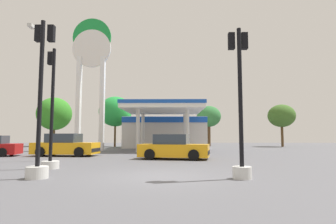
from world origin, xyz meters
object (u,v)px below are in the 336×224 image
at_px(traffic_signal_0, 241,119).
at_px(tree_3, 282,116).
at_px(car_0, 66,146).
at_px(station_pole_sign, 91,66).
at_px(tree_2, 209,117).
at_px(tree_1, 115,112).
at_px(tree_0, 54,114).
at_px(corner_streetlamp, 39,82).
at_px(traffic_signal_1, 51,133).
at_px(traffic_signal_3, 40,123).
at_px(car_2, 174,148).

xyz_separation_m(traffic_signal_0, tree_3, (11.83, 25.97, 1.98)).
height_order(car_0, traffic_signal_0, traffic_signal_0).
distance_m(station_pole_sign, tree_2, 17.20).
xyz_separation_m(station_pole_sign, tree_1, (0.49, 9.06, -3.55)).
relative_size(car_0, tree_3, 0.82).
xyz_separation_m(tree_0, corner_streetlamp, (8.47, -21.53, 0.01)).
bearing_deg(tree_3, traffic_signal_0, -114.48).
bearing_deg(tree_3, tree_2, 171.57).
bearing_deg(tree_1, tree_0, 168.63).
bearing_deg(tree_0, traffic_signal_1, -66.64).
distance_m(station_pole_sign, tree_0, 13.98).
bearing_deg(traffic_signal_1, traffic_signal_3, -73.40).
height_order(station_pole_sign, tree_2, station_pole_sign).
relative_size(tree_1, tree_3, 1.18).
bearing_deg(car_2, traffic_signal_0, -73.74).
bearing_deg(tree_3, traffic_signal_1, -129.42).
bearing_deg(traffic_signal_3, traffic_signal_1, 106.60).
relative_size(car_0, traffic_signal_3, 0.83).
bearing_deg(traffic_signal_1, station_pole_sign, 100.42).
xyz_separation_m(tree_0, tree_3, (29.89, -1.23, -0.40)).
xyz_separation_m(traffic_signal_0, traffic_signal_1, (-7.42, 2.56, -0.43)).
bearing_deg(station_pole_sign, tree_2, 40.75).
height_order(car_2, tree_3, tree_3).
bearing_deg(tree_1, station_pole_sign, -93.12).
xyz_separation_m(tree_1, tree_2, (12.17, 1.85, -0.53)).
bearing_deg(traffic_signal_3, station_pole_sign, 101.41).
relative_size(tree_0, tree_2, 1.21).
distance_m(tree_2, corner_streetlamp, 24.91).
distance_m(tree_2, tree_3, 9.23).
xyz_separation_m(traffic_signal_1, tree_3, (19.25, 23.41, 2.42)).
bearing_deg(car_2, traffic_signal_1, -137.54).
bearing_deg(corner_streetlamp, tree_1, 89.64).
bearing_deg(traffic_signal_0, tree_2, 84.37).
bearing_deg(tree_0, tree_2, 0.34).
xyz_separation_m(station_pole_sign, corner_streetlamp, (0.37, -10.75, -3.68)).
relative_size(tree_3, corner_streetlamp, 0.74).
height_order(tree_0, tree_1, tree_0).
xyz_separation_m(traffic_signal_1, traffic_signal_3, (0.77, -2.60, 0.30)).
distance_m(car_2, tree_1, 19.89).
bearing_deg(tree_1, car_2, -67.97).
height_order(station_pole_sign, tree_1, station_pole_sign).
relative_size(traffic_signal_0, tree_2, 0.93).
height_order(traffic_signal_1, tree_2, tree_2).
relative_size(car_0, tree_0, 0.67).
xyz_separation_m(traffic_signal_0, tree_2, (2.69, 27.32, 1.99)).
bearing_deg(traffic_signal_3, tree_3, 54.62).
relative_size(tree_2, tree_3, 1.00).
height_order(tree_2, corner_streetlamp, corner_streetlamp).
distance_m(car_2, tree_0, 25.68).
distance_m(car_2, corner_streetlamp, 8.47).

